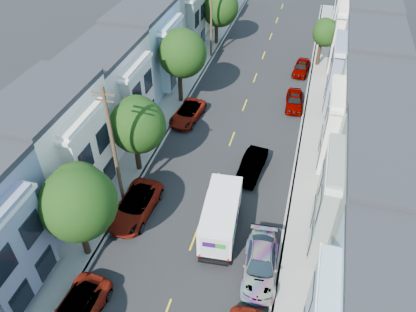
{
  "coord_description": "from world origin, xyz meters",
  "views": [
    {
      "loc": [
        5.78,
        -17.37,
        22.7
      ],
      "look_at": [
        -0.78,
        6.48,
        2.2
      ],
      "focal_mm": 35.0,
      "sensor_mm": 36.0,
      "label": 1
    }
  ],
  "objects_px": {
    "tree_e": "(219,8)",
    "parked_right_d": "(301,68)",
    "tree_far_r": "(325,33)",
    "parked_left_d": "(188,113)",
    "parked_right_c": "(294,101)",
    "parked_right_b": "(260,264)",
    "parked_left_c": "(135,206)",
    "fedex_truck": "(221,216)",
    "lead_sedan": "(252,166)",
    "tree_d": "(182,54)",
    "utility_pole_near": "(114,149)",
    "tree_c": "(137,125)",
    "tree_b": "(77,203)",
    "utility_pole_far": "(211,15)"
  },
  "relations": [
    {
      "from": "fedex_truck",
      "to": "parked_right_b",
      "type": "bearing_deg",
      "value": -43.58
    },
    {
      "from": "tree_c",
      "to": "fedex_truck",
      "type": "relative_size",
      "value": 1.14
    },
    {
      "from": "parked_right_c",
      "to": "parked_right_d",
      "type": "bearing_deg",
      "value": 85.43
    },
    {
      "from": "fedex_truck",
      "to": "parked_right_d",
      "type": "distance_m",
      "value": 25.62
    },
    {
      "from": "utility_pole_far",
      "to": "parked_right_d",
      "type": "height_order",
      "value": "utility_pole_far"
    },
    {
      "from": "tree_b",
      "to": "parked_right_c",
      "type": "relative_size",
      "value": 1.65
    },
    {
      "from": "parked_right_c",
      "to": "parked_right_b",
      "type": "bearing_deg",
      "value": -94.57
    },
    {
      "from": "tree_d",
      "to": "tree_e",
      "type": "distance_m",
      "value": 14.81
    },
    {
      "from": "parked_right_b",
      "to": "parked_right_d",
      "type": "relative_size",
      "value": 1.2
    },
    {
      "from": "tree_c",
      "to": "parked_right_d",
      "type": "bearing_deg",
      "value": 61.62
    },
    {
      "from": "fedex_truck",
      "to": "parked_right_b",
      "type": "relative_size",
      "value": 1.16
    },
    {
      "from": "utility_pole_far",
      "to": "parked_right_d",
      "type": "distance_m",
      "value": 12.14
    },
    {
      "from": "tree_c",
      "to": "parked_left_d",
      "type": "height_order",
      "value": "tree_c"
    },
    {
      "from": "parked_right_b",
      "to": "lead_sedan",
      "type": "bearing_deg",
      "value": 98.85
    },
    {
      "from": "tree_b",
      "to": "parked_right_c",
      "type": "height_order",
      "value": "tree_b"
    },
    {
      "from": "parked_left_c",
      "to": "parked_left_d",
      "type": "distance_m",
      "value": 12.87
    },
    {
      "from": "tree_c",
      "to": "fedex_truck",
      "type": "distance_m",
      "value": 9.66
    },
    {
      "from": "utility_pole_near",
      "to": "utility_pole_far",
      "type": "relative_size",
      "value": 1.0
    },
    {
      "from": "parked_left_c",
      "to": "fedex_truck",
      "type": "bearing_deg",
      "value": 3.06
    },
    {
      "from": "tree_far_r",
      "to": "parked_left_d",
      "type": "xyz_separation_m",
      "value": [
        -11.79,
        -15.07,
        -3.34
      ]
    },
    {
      "from": "fedex_truck",
      "to": "parked_left_c",
      "type": "bearing_deg",
      "value": 175.07
    },
    {
      "from": "parked_left_d",
      "to": "utility_pole_far",
      "type": "bearing_deg",
      "value": 101.01
    },
    {
      "from": "parked_left_d",
      "to": "tree_d",
      "type": "bearing_deg",
      "value": 120.61
    },
    {
      "from": "tree_far_r",
      "to": "fedex_truck",
      "type": "xyz_separation_m",
      "value": [
        -5.28,
        -27.91,
        -2.44
      ]
    },
    {
      "from": "parked_right_b",
      "to": "fedex_truck",
      "type": "bearing_deg",
      "value": 136.49
    },
    {
      "from": "tree_d",
      "to": "utility_pole_near",
      "type": "distance_m",
      "value": 14.96
    },
    {
      "from": "tree_c",
      "to": "tree_far_r",
      "type": "xyz_separation_m",
      "value": [
        13.2,
        23.25,
        -0.55
      ]
    },
    {
      "from": "tree_e",
      "to": "parked_left_c",
      "type": "bearing_deg",
      "value": -87.38
    },
    {
      "from": "fedex_truck",
      "to": "parked_right_c",
      "type": "height_order",
      "value": "fedex_truck"
    },
    {
      "from": "tree_e",
      "to": "utility_pole_near",
      "type": "height_order",
      "value": "utility_pole_near"
    },
    {
      "from": "tree_far_r",
      "to": "lead_sedan",
      "type": "height_order",
      "value": "tree_far_r"
    },
    {
      "from": "tree_far_r",
      "to": "utility_pole_near",
      "type": "relative_size",
      "value": 0.56
    },
    {
      "from": "utility_pole_far",
      "to": "parked_left_c",
      "type": "height_order",
      "value": "utility_pole_far"
    },
    {
      "from": "utility_pole_far",
      "to": "tree_far_r",
      "type": "bearing_deg",
      "value": 4.61
    },
    {
      "from": "parked_left_d",
      "to": "tree_far_r",
      "type": "bearing_deg",
      "value": 57.26
    },
    {
      "from": "lead_sedan",
      "to": "parked_right_d",
      "type": "bearing_deg",
      "value": 88.81
    },
    {
      "from": "tree_far_r",
      "to": "parked_right_c",
      "type": "xyz_separation_m",
      "value": [
        -1.99,
        -10.01,
        -3.31
      ]
    },
    {
      "from": "tree_e",
      "to": "parked_right_d",
      "type": "distance_m",
      "value": 13.0
    },
    {
      "from": "utility_pole_near",
      "to": "parked_right_d",
      "type": "bearing_deg",
      "value": 65.48
    },
    {
      "from": "fedex_truck",
      "to": "parked_right_b",
      "type": "distance_m",
      "value": 4.27
    },
    {
      "from": "tree_d",
      "to": "parked_right_b",
      "type": "relative_size",
      "value": 1.51
    },
    {
      "from": "parked_left_c",
      "to": "parked_right_d",
      "type": "xyz_separation_m",
      "value": [
        9.8,
        25.42,
        -0.08
      ]
    },
    {
      "from": "tree_e",
      "to": "fedex_truck",
      "type": "distance_m",
      "value": 31.77
    },
    {
      "from": "fedex_truck",
      "to": "parked_left_c",
      "type": "relative_size",
      "value": 1.08
    },
    {
      "from": "lead_sedan",
      "to": "parked_right_b",
      "type": "relative_size",
      "value": 0.89
    },
    {
      "from": "tree_c",
      "to": "tree_d",
      "type": "distance_m",
      "value": 11.17
    },
    {
      "from": "tree_c",
      "to": "tree_d",
      "type": "xyz_separation_m",
      "value": [
        -0.0,
        11.14,
        0.83
      ]
    },
    {
      "from": "tree_b",
      "to": "fedex_truck",
      "type": "height_order",
      "value": "tree_b"
    },
    {
      "from": "tree_c",
      "to": "parked_left_c",
      "type": "bearing_deg",
      "value": -73.36
    },
    {
      "from": "tree_d",
      "to": "parked_right_d",
      "type": "bearing_deg",
      "value": 40.58
    }
  ]
}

